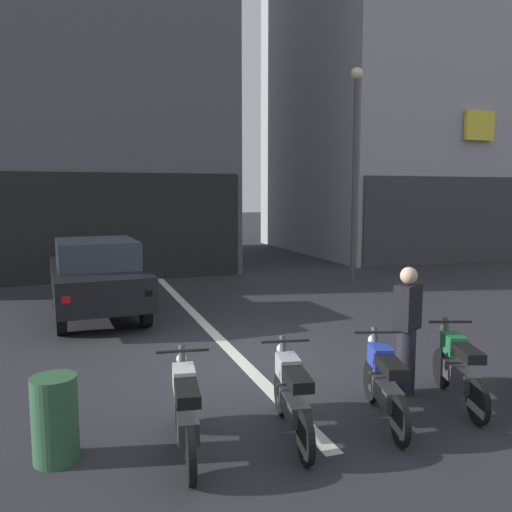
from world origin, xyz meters
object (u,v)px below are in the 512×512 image
at_px(car_black_crossing_near, 97,275).
at_px(motorcycle_green_row_right_mid, 459,367).
at_px(trash_bin, 55,419).
at_px(motorcycle_silver_row_left_mid, 292,395).
at_px(person_by_motorcycles, 407,329).
at_px(motorcycle_white_row_leftmost, 186,409).
at_px(motorcycle_blue_row_centre, 384,382).
at_px(street_lamp, 355,151).

xyz_separation_m(car_black_crossing_near, motorcycle_green_row_right_mid, (4.03, -6.28, -0.43)).
bearing_deg(trash_bin, car_black_crossing_near, 83.97).
relative_size(motorcycle_silver_row_left_mid, person_by_motorcycles, 0.99).
xyz_separation_m(motorcycle_white_row_leftmost, motorcycle_green_row_right_mid, (3.45, 0.12, 0.00)).
distance_m(car_black_crossing_near, motorcycle_white_row_leftmost, 6.44).
distance_m(person_by_motorcycles, trash_bin, 4.29).
distance_m(motorcycle_blue_row_centre, motorcycle_green_row_right_mid, 1.16).
xyz_separation_m(car_black_crossing_near, motorcycle_silver_row_left_mid, (1.73, -6.41, -0.43)).
xyz_separation_m(motorcycle_white_row_leftmost, motorcycle_silver_row_left_mid, (1.15, -0.01, 0.00)).
bearing_deg(motorcycle_green_row_right_mid, motorcycle_blue_row_centre, -173.57).
xyz_separation_m(motorcycle_blue_row_centre, motorcycle_green_row_right_mid, (1.15, 0.13, 0.00)).
height_order(car_black_crossing_near, motorcycle_silver_row_left_mid, car_black_crossing_near).
relative_size(motorcycle_silver_row_left_mid, trash_bin, 1.95).
distance_m(motorcycle_white_row_leftmost, motorcycle_green_row_right_mid, 3.45).
bearing_deg(trash_bin, motorcycle_green_row_right_mid, -1.64).
height_order(car_black_crossing_near, motorcycle_green_row_right_mid, car_black_crossing_near).
bearing_deg(trash_bin, street_lamp, 46.42).
relative_size(street_lamp, motorcycle_silver_row_left_mid, 3.75).
height_order(motorcycle_blue_row_centre, trash_bin, motorcycle_blue_row_centre).
relative_size(car_black_crossing_near, street_lamp, 0.68).
height_order(car_black_crossing_near, trash_bin, car_black_crossing_near).
height_order(motorcycle_silver_row_left_mid, motorcycle_blue_row_centre, same).
bearing_deg(street_lamp, car_black_crossing_near, -162.25).
bearing_deg(car_black_crossing_near, motorcycle_silver_row_left_mid, -74.87).
bearing_deg(person_by_motorcycles, motorcycle_green_row_right_mid, -48.78).
height_order(car_black_crossing_near, person_by_motorcycles, person_by_motorcycles).
height_order(motorcycle_white_row_leftmost, person_by_motorcycles, person_by_motorcycles).
distance_m(motorcycle_white_row_leftmost, motorcycle_blue_row_centre, 2.30).
bearing_deg(street_lamp, motorcycle_blue_row_centre, -117.56).
distance_m(street_lamp, person_by_motorcycles, 9.53).
distance_m(motorcycle_silver_row_left_mid, motorcycle_blue_row_centre, 1.15).
distance_m(car_black_crossing_near, motorcycle_silver_row_left_mid, 6.65).
relative_size(car_black_crossing_near, motorcycle_green_row_right_mid, 2.62).
height_order(car_black_crossing_near, motorcycle_white_row_leftmost, car_black_crossing_near).
relative_size(street_lamp, trash_bin, 7.31).
bearing_deg(street_lamp, motorcycle_white_row_leftmost, -128.10).
distance_m(car_black_crossing_near, trash_bin, 6.20).
relative_size(car_black_crossing_near, motorcycle_blue_row_centre, 2.59).
relative_size(motorcycle_green_row_right_mid, trash_bin, 1.88).
xyz_separation_m(motorcycle_silver_row_left_mid, trash_bin, (-2.38, 0.26, -0.03)).
relative_size(motorcycle_white_row_leftmost, motorcycle_blue_row_centre, 1.03).
xyz_separation_m(street_lamp, trash_bin, (-8.12, -8.54, -3.40)).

